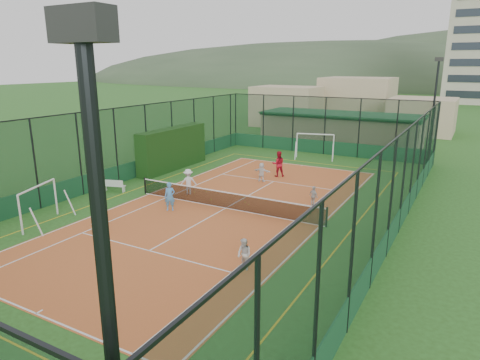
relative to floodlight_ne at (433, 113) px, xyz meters
The scene contains 19 objects.
ground 19.15m from the floodlight_ne, 117.39° to the right, with size 300.00×300.00×0.00m, color #2B541C.
court_slab 19.14m from the floodlight_ne, 117.39° to the right, with size 11.17×23.97×0.01m, color #B75C28.
tennis_net 19.04m from the floodlight_ne, 117.39° to the right, with size 11.67×0.12×1.06m, color black, non-canonical shape.
perimeter_fence 18.77m from the floodlight_ne, 117.39° to the right, with size 18.12×34.12×5.00m, color black, non-canonical shape.
floodlight_ne is the anchor object (origin of this frame).
clubhouse 10.47m from the floodlight_ne, 147.88° to the left, with size 15.20×7.20×3.15m, color tan, non-canonical shape.
distant_hills 133.74m from the floodlight_ne, 93.69° to the left, with size 200.00×60.00×24.00m, color #384C33, non-canonical shape.
hedge_left 20.06m from the floodlight_ne, 148.15° to the right, with size 1.07×7.13×3.12m, color black.
white_bench 24.04m from the floodlight_ne, 133.67° to the right, with size 1.43×0.39×0.80m, color white, non-canonical shape.
futsal_goal_near 28.01m from the floodlight_ne, 123.84° to the right, with size 0.88×3.01×1.95m, color white, non-canonical shape.
futsal_goal_far 9.41m from the floodlight_ne, 169.70° to the right, with size 3.18×0.92×2.05m, color white, non-canonical shape.
child_near_left 25.80m from the floodlight_ne, 118.12° to the right, with size 0.65×0.42×1.32m, color white.
child_near_mid 21.69m from the floodlight_ne, 121.15° to the right, with size 0.58×0.38×1.58m, color #4A91D3.
child_near_right 23.17m from the floodlight_ne, 100.59° to the right, with size 0.61×0.48×1.26m, color silver.
child_far_left 19.79m from the floodlight_ne, 127.86° to the right, with size 1.02×0.59×1.58m, color silver.
child_far_right 14.96m from the floodlight_ne, 107.96° to the right, with size 0.67×0.28×1.15m, color silver.
child_far_back 14.52m from the floodlight_ne, 131.59° to the right, with size 1.20×0.38×1.30m, color white.
coach 12.91m from the floodlight_ne, 135.45° to the right, with size 0.89×0.69×1.83m, color #B21326.
tennis_balls 18.18m from the floodlight_ne, 121.07° to the right, with size 5.57×1.61×0.07m.
Camera 1 is at (11.64, -19.31, 7.78)m, focal length 32.00 mm.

